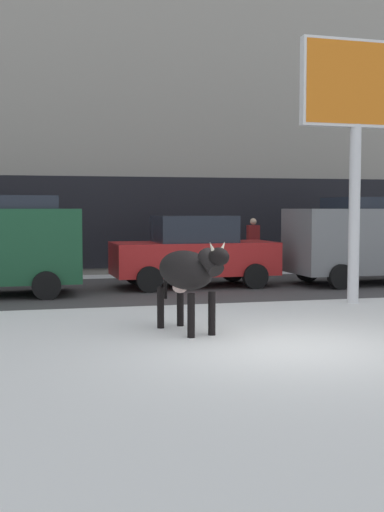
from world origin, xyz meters
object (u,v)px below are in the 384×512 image
(car_red_sedan, at_px, (194,252))
(billboard, at_px, (357,100))
(cow_black, at_px, (188,272))
(car_grey_van, at_px, (375,238))
(pedestrian_near_billboard, at_px, (65,249))
(pedestrian_by_cars, at_px, (253,246))

(car_red_sedan, bearing_deg, billboard, -54.36)
(cow_black, distance_m, car_red_sedan, 6.35)
(car_grey_van, height_order, pedestrian_near_billboard, car_grey_van)
(car_grey_van, xyz_separation_m, pedestrian_near_billboard, (-8.09, 3.02, -0.36))
(car_red_sedan, height_order, car_grey_van, car_grey_van)
(car_red_sedan, xyz_separation_m, pedestrian_near_billboard, (-3.17, 2.56, -0.03))
(cow_black, xyz_separation_m, car_grey_van, (6.53, 5.68, 0.25))
(billboard, height_order, pedestrian_by_cars, billboard)
(cow_black, distance_m, car_grey_van, 8.66)
(billboard, relative_size, pedestrian_near_billboard, 3.21)
(billboard, distance_m, car_red_sedan, 5.66)
(car_grey_van, bearing_deg, billboard, -125.45)
(car_red_sedan, relative_size, car_grey_van, 0.91)
(billboard, height_order, pedestrian_near_billboard, billboard)
(billboard, relative_size, car_grey_van, 1.19)
(pedestrian_near_billboard, xyz_separation_m, pedestrian_by_cars, (5.66, 0.00, 0.00))
(cow_black, relative_size, car_red_sedan, 0.45)
(billboard, distance_m, pedestrian_by_cars, 7.12)
(pedestrian_by_cars, bearing_deg, billboard, -88.73)
(billboard, distance_m, pedestrian_near_billboard, 9.18)
(billboard, xyz_separation_m, pedestrian_by_cars, (-0.14, 6.23, -3.43))
(car_grey_van, distance_m, pedestrian_near_billboard, 8.64)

